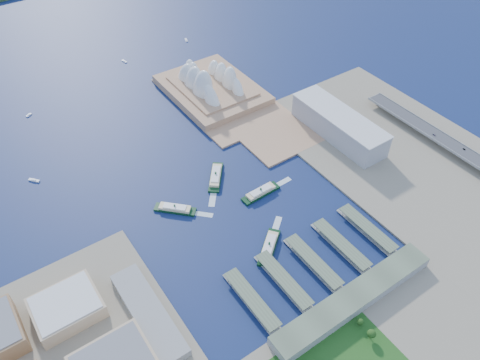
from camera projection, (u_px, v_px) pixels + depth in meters
ground at (263, 228)px, 558.81m from camera, size 3000.00×3000.00×0.00m
east_land at (428, 173)px, 626.63m from camera, size 240.00×500.00×3.00m
peninsula at (220, 98)px, 756.45m from camera, size 135.00×220.00×3.00m
opera_house at (211, 76)px, 746.22m from camera, size 134.00×180.00×58.00m
toaster_building at (339, 125)px, 672.27m from camera, size 45.00×155.00×35.00m
expressway at (464, 156)px, 640.19m from camera, size 26.00×340.00×11.85m
ferry_wharves at (313, 263)px, 516.76m from camera, size 184.00×90.00×9.30m
terminal_building at (353, 299)px, 478.51m from camera, size 200.00×28.00×12.00m
ferry_a at (175, 208)px, 576.35m from camera, size 45.83×46.07×9.80m
ferry_b at (216, 175)px, 617.98m from camera, size 46.37×52.85×10.64m
ferry_c at (269, 246)px, 533.15m from camera, size 52.04×45.42×10.45m
ferry_d at (261, 191)px, 596.54m from camera, size 54.44×15.55×10.21m
boat_a at (34, 180)px, 616.88m from camera, size 12.66×14.16×2.94m
boat_b at (29, 115)px, 722.54m from camera, size 10.01×7.64×2.59m
boat_c at (186, 40)px, 899.06m from camera, size 7.53×12.94×2.80m
boat_e at (124, 61)px, 840.93m from camera, size 6.06×12.21×2.87m
car_b at (464, 149)px, 640.89m from camera, size 1.32×3.79×1.25m
car_c at (434, 135)px, 663.93m from camera, size 1.93×4.75×1.38m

